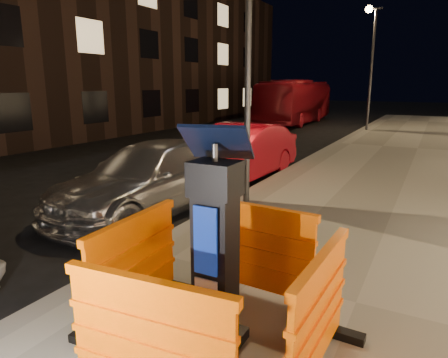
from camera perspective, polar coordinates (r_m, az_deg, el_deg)
The scene contains 13 objects.
ground_plane at distance 6.07m, azimuth -11.41°, elevation -11.27°, with size 120.00×120.00×0.00m, color black.
sidewalk at distance 4.89m, azimuth 18.27°, elevation -17.14°, with size 6.00×60.00×0.15m, color gray.
kerb at distance 6.04m, azimuth -11.44°, elevation -10.62°, with size 0.30×60.00×0.15m, color slate.
parking_kiosk at distance 3.59m, azimuth -1.23°, elevation -9.45°, with size 0.61×0.61×1.93m, color black.
barrier_front at distance 3.11m, azimuth -10.53°, elevation -22.63°, with size 1.38×0.57×1.08m, color #FF6300.
barrier_back at distance 4.54m, azimuth 4.78°, elevation -10.27°, with size 1.38×0.57×1.08m, color #FF6300.
barrier_kerbside at distance 4.27m, azimuth -12.63°, elevation -12.16°, with size 1.38×0.57×1.08m, color #FF6300.
barrier_bldgside at distance 3.47m, azimuth 13.37°, elevation -18.60°, with size 1.38×0.57×1.08m, color #FF6300.
car_silver at distance 8.31m, azimuth -10.10°, elevation -4.37°, with size 1.90×4.68×1.36m, color #AFAFB4.
car_red at distance 10.72m, azimuth 2.03°, elevation -0.12°, with size 1.56×4.49×1.48m, color #A90818.
bus_doubledecker at distance 26.88m, azimuth 10.13°, elevation 7.85°, with size 2.32×9.90×2.76m, color maroon.
street_lamp_mid at distance 7.97m, azimuth 3.48°, elevation 18.01°, with size 0.12×0.12×6.00m, color #3F3F44.
street_lamp_far at distance 22.46m, azimuth 20.29°, elevation 14.25°, with size 0.12×0.12×6.00m, color #3F3F44.
Camera 1 is at (3.59, -4.20, 2.51)m, focal length 32.00 mm.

